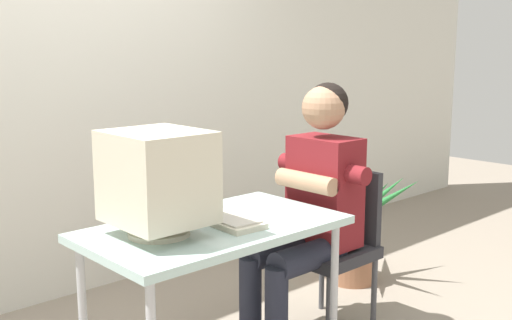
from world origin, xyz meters
TOP-DOWN VIEW (x-y plane):
  - wall_back at (0.30, 1.40)m, footprint 8.00×0.10m
  - desk at (0.00, 0.00)m, footprint 1.11×0.64m
  - crt_monitor at (-0.26, 0.03)m, footprint 0.36×0.39m
  - keyboard at (0.05, 0.02)m, footprint 0.20×0.46m
  - office_chair at (0.81, 0.01)m, footprint 0.42×0.42m
  - person_seated at (0.62, 0.01)m, footprint 0.72×0.55m
  - potted_plant at (1.40, 0.35)m, footprint 0.85×0.78m

SIDE VIEW (x-z plane):
  - potted_plant at x=1.40m, z-range -0.06..0.69m
  - office_chair at x=0.81m, z-range 0.06..0.90m
  - desk at x=0.00m, z-range 0.30..1.02m
  - person_seated at x=0.62m, z-range 0.06..1.36m
  - keyboard at x=0.05m, z-range 0.72..0.75m
  - crt_monitor at x=-0.26m, z-range 0.75..1.17m
  - wall_back at x=0.30m, z-range 0.00..3.00m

